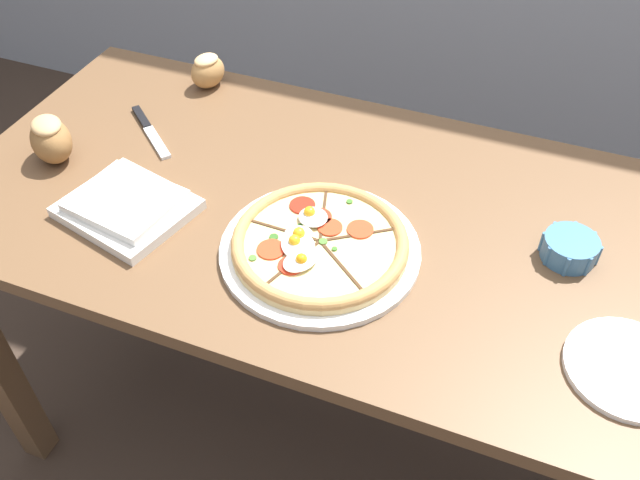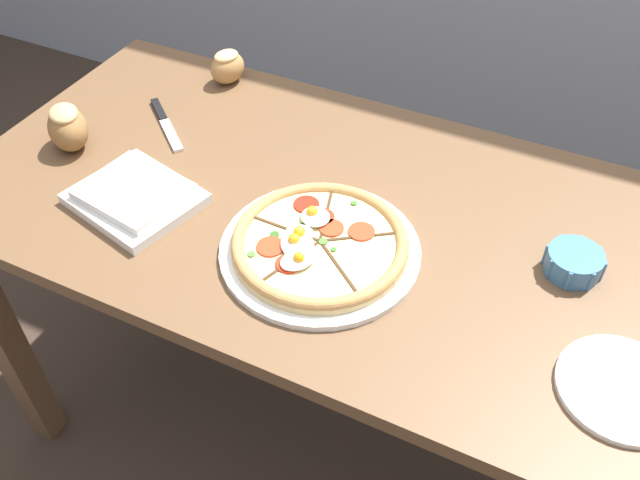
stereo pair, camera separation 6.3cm
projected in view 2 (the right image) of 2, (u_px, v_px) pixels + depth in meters
name	position (u px, v px, depth m)	size (l,w,h in m)	color
ground_plane	(343.00, 436.00, 1.76)	(12.00, 12.00, 0.00)	#3D2D23
dining_table	(351.00, 258.00, 1.30)	(1.50, 0.72, 0.78)	brown
pizza	(319.00, 245.00, 1.14)	(0.34, 0.34, 0.05)	white
ramekin_bowl	(574.00, 262.00, 1.10)	(0.10, 0.10, 0.04)	teal
napkin_folded	(135.00, 196.00, 1.23)	(0.25, 0.23, 0.04)	silver
bread_piece_near	(227.00, 66.00, 1.51)	(0.08, 0.10, 0.08)	#B27F47
bread_piece_mid	(67.00, 127.00, 1.33)	(0.13, 0.12, 0.09)	olive
knife_main	(166.00, 124.00, 1.42)	(0.16, 0.14, 0.01)	silver
side_saucer	(621.00, 389.00, 0.95)	(0.18, 0.18, 0.01)	white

